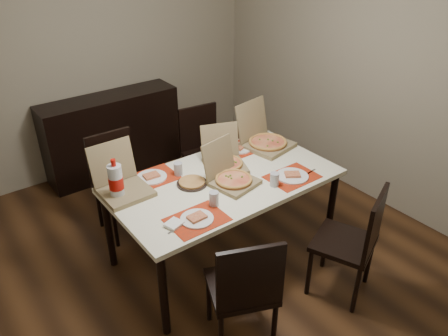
{
  "coord_description": "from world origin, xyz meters",
  "views": [
    {
      "loc": [
        -1.67,
        -2.52,
        2.55
      ],
      "look_at": [
        0.12,
        -0.14,
        0.85
      ],
      "focal_mm": 35.0,
      "sensor_mm": 36.0,
      "label": 1
    }
  ],
  "objects_px": {
    "chair_far_right": "(204,148)",
    "pizza_box_center": "(231,177)",
    "sideboard": "(113,134)",
    "dip_bowl": "(227,163)",
    "soda_bottle": "(116,182)",
    "chair_near_right": "(355,239)",
    "dining_table": "(224,186)",
    "chair_near_left": "(244,288)",
    "chair_far_left": "(118,179)"
  },
  "relations": [
    {
      "from": "chair_far_right",
      "to": "soda_bottle",
      "type": "bearing_deg",
      "value": -151.28
    },
    {
      "from": "sideboard",
      "to": "soda_bottle",
      "type": "height_order",
      "value": "soda_bottle"
    },
    {
      "from": "dip_bowl",
      "to": "soda_bottle",
      "type": "distance_m",
      "value": 0.97
    },
    {
      "from": "chair_far_left",
      "to": "dining_table",
      "type": "bearing_deg",
      "value": -59.42
    },
    {
      "from": "sideboard",
      "to": "chair_far_right",
      "type": "height_order",
      "value": "chair_far_right"
    },
    {
      "from": "sideboard",
      "to": "soda_bottle",
      "type": "xyz_separation_m",
      "value": [
        -0.67,
        -1.67,
        0.44
      ]
    },
    {
      "from": "pizza_box_center",
      "to": "dip_bowl",
      "type": "bearing_deg",
      "value": 57.37
    },
    {
      "from": "chair_far_left",
      "to": "chair_far_right",
      "type": "relative_size",
      "value": 1.0
    },
    {
      "from": "chair_near_right",
      "to": "dip_bowl",
      "type": "relative_size",
      "value": 9.21
    },
    {
      "from": "chair_near_right",
      "to": "soda_bottle",
      "type": "distance_m",
      "value": 1.79
    },
    {
      "from": "chair_far_left",
      "to": "sideboard",
      "type": "bearing_deg",
      "value": 68.42
    },
    {
      "from": "chair_near_left",
      "to": "chair_far_left",
      "type": "distance_m",
      "value": 1.73
    },
    {
      "from": "chair_far_right",
      "to": "pizza_box_center",
      "type": "xyz_separation_m",
      "value": [
        -0.44,
        -1.01,
        0.29
      ]
    },
    {
      "from": "pizza_box_center",
      "to": "soda_bottle",
      "type": "height_order",
      "value": "same"
    },
    {
      "from": "chair_near_left",
      "to": "chair_far_right",
      "type": "height_order",
      "value": "same"
    },
    {
      "from": "sideboard",
      "to": "dip_bowl",
      "type": "height_order",
      "value": "sideboard"
    },
    {
      "from": "sideboard",
      "to": "soda_bottle",
      "type": "bearing_deg",
      "value": -111.97
    },
    {
      "from": "dining_table",
      "to": "soda_bottle",
      "type": "relative_size",
      "value": 5.57
    },
    {
      "from": "chair_near_left",
      "to": "chair_near_right",
      "type": "relative_size",
      "value": 1.0
    },
    {
      "from": "chair_near_right",
      "to": "chair_near_left",
      "type": "bearing_deg",
      "value": 173.29
    },
    {
      "from": "dining_table",
      "to": "dip_bowl",
      "type": "distance_m",
      "value": 0.26
    },
    {
      "from": "chair_far_left",
      "to": "soda_bottle",
      "type": "distance_m",
      "value": 0.78
    },
    {
      "from": "pizza_box_center",
      "to": "chair_near_left",
      "type": "bearing_deg",
      "value": -122.0
    },
    {
      "from": "chair_near_left",
      "to": "chair_near_right",
      "type": "xyz_separation_m",
      "value": [
        0.95,
        -0.11,
        0.0
      ]
    },
    {
      "from": "chair_near_right",
      "to": "pizza_box_center",
      "type": "height_order",
      "value": "pizza_box_center"
    },
    {
      "from": "dining_table",
      "to": "dip_bowl",
      "type": "xyz_separation_m",
      "value": [
        0.17,
        0.18,
        0.08
      ]
    },
    {
      "from": "dip_bowl",
      "to": "soda_bottle",
      "type": "bearing_deg",
      "value": 175.38
    },
    {
      "from": "pizza_box_center",
      "to": "dip_bowl",
      "type": "relative_size",
      "value": 4.09
    },
    {
      "from": "soda_bottle",
      "to": "chair_near_right",
      "type": "bearing_deg",
      "value": -43.32
    },
    {
      "from": "chair_far_right",
      "to": "dip_bowl",
      "type": "xyz_separation_m",
      "value": [
        -0.27,
        -0.75,
        0.25
      ]
    },
    {
      "from": "pizza_box_center",
      "to": "chair_near_right",
      "type": "bearing_deg",
      "value": -61.02
    },
    {
      "from": "pizza_box_center",
      "to": "soda_bottle",
      "type": "bearing_deg",
      "value": 157.05
    },
    {
      "from": "sideboard",
      "to": "pizza_box_center",
      "type": "relative_size",
      "value": 3.63
    },
    {
      "from": "chair_near_right",
      "to": "chair_far_left",
      "type": "xyz_separation_m",
      "value": [
        -1.01,
        1.84,
        0.0
      ]
    },
    {
      "from": "chair_near_right",
      "to": "dip_bowl",
      "type": "bearing_deg",
      "value": 105.58
    },
    {
      "from": "chair_far_right",
      "to": "chair_near_left",
      "type": "bearing_deg",
      "value": -117.22
    },
    {
      "from": "chair_far_right",
      "to": "pizza_box_center",
      "type": "height_order",
      "value": "pizza_box_center"
    },
    {
      "from": "chair_far_left",
      "to": "pizza_box_center",
      "type": "height_order",
      "value": "pizza_box_center"
    },
    {
      "from": "dining_table",
      "to": "dip_bowl",
      "type": "height_order",
      "value": "dip_bowl"
    },
    {
      "from": "chair_near_right",
      "to": "soda_bottle",
      "type": "relative_size",
      "value": 2.88
    },
    {
      "from": "sideboard",
      "to": "pizza_box_center",
      "type": "distance_m",
      "value": 2.04
    },
    {
      "from": "sideboard",
      "to": "chair_near_left",
      "type": "bearing_deg",
      "value": -97.18
    },
    {
      "from": "dining_table",
      "to": "soda_bottle",
      "type": "bearing_deg",
      "value": 161.95
    },
    {
      "from": "chair_near_right",
      "to": "chair_far_left",
      "type": "relative_size",
      "value": 1.0
    },
    {
      "from": "dining_table",
      "to": "soda_bottle",
      "type": "height_order",
      "value": "soda_bottle"
    },
    {
      "from": "dining_table",
      "to": "chair_far_left",
      "type": "distance_m",
      "value": 1.05
    },
    {
      "from": "soda_bottle",
      "to": "sideboard",
      "type": "bearing_deg",
      "value": 68.03
    },
    {
      "from": "chair_near_left",
      "to": "soda_bottle",
      "type": "bearing_deg",
      "value": 106.58
    },
    {
      "from": "chair_far_left",
      "to": "pizza_box_center",
      "type": "distance_m",
      "value": 1.15
    },
    {
      "from": "chair_near_left",
      "to": "pizza_box_center",
      "type": "height_order",
      "value": "pizza_box_center"
    }
  ]
}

